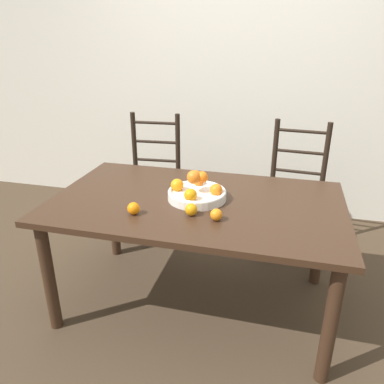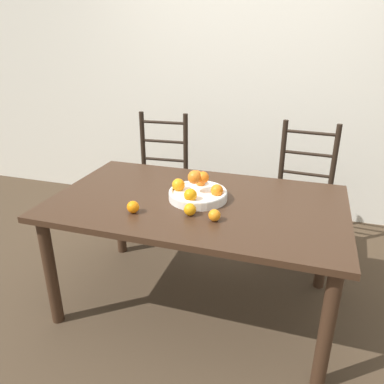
# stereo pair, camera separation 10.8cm
# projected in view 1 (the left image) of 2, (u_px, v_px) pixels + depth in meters

# --- Properties ---
(ground_plane) EXTENTS (12.00, 12.00, 0.00)m
(ground_plane) POSITION_uv_depth(u_px,v_px,m) (196.00, 301.00, 2.45)
(ground_plane) COLOR #423323
(wall_back) EXTENTS (8.00, 0.06, 2.60)m
(wall_back) POSITION_uv_depth(u_px,v_px,m) (239.00, 73.00, 3.34)
(wall_back) COLOR silver
(wall_back) RESTS_ON ground_plane
(dining_table) EXTENTS (1.67, 1.00, 0.73)m
(dining_table) POSITION_uv_depth(u_px,v_px,m) (196.00, 213.00, 2.20)
(dining_table) COLOR #382316
(dining_table) RESTS_ON ground_plane
(fruit_bowl) EXTENTS (0.34, 0.34, 0.18)m
(fruit_bowl) POSITION_uv_depth(u_px,v_px,m) (196.00, 191.00, 2.16)
(fruit_bowl) COLOR white
(fruit_bowl) RESTS_ON dining_table
(orange_loose_0) EXTENTS (0.06, 0.06, 0.06)m
(orange_loose_0) POSITION_uv_depth(u_px,v_px,m) (216.00, 215.00, 1.92)
(orange_loose_0) COLOR orange
(orange_loose_0) RESTS_ON dining_table
(orange_loose_1) EXTENTS (0.07, 0.07, 0.07)m
(orange_loose_1) POSITION_uv_depth(u_px,v_px,m) (191.00, 210.00, 1.97)
(orange_loose_1) COLOR orange
(orange_loose_1) RESTS_ON dining_table
(orange_loose_2) EXTENTS (0.07, 0.07, 0.07)m
(orange_loose_2) POSITION_uv_depth(u_px,v_px,m) (134.00, 208.00, 1.98)
(orange_loose_2) COLOR orange
(orange_loose_2) RESTS_ON dining_table
(chair_left) EXTENTS (0.45, 0.43, 1.02)m
(chair_left) POSITION_uv_depth(u_px,v_px,m) (153.00, 182.00, 3.14)
(chair_left) COLOR black
(chair_left) RESTS_ON ground_plane
(chair_right) EXTENTS (0.45, 0.43, 1.02)m
(chair_right) POSITION_uv_depth(u_px,v_px,m) (294.00, 195.00, 2.88)
(chair_right) COLOR black
(chair_right) RESTS_ON ground_plane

